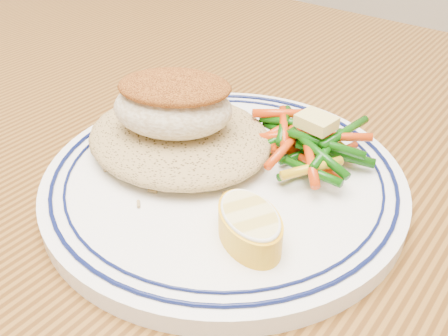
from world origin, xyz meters
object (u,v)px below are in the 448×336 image
at_px(vegetable_pile, 304,142).
at_px(lemon_wedge, 250,225).
at_px(dining_table, 256,276).
at_px(fish_fillet, 173,103).
at_px(rice_pilaf, 179,134).
at_px(plate, 224,179).

distance_m(vegetable_pile, lemon_wedge, 0.11).
height_order(dining_table, fish_fillet, fish_fillet).
relative_size(rice_pilaf, fish_fillet, 1.38).
bearing_deg(rice_pilaf, vegetable_pile, 30.78).
height_order(dining_table, rice_pilaf, rice_pilaf).
bearing_deg(lemon_wedge, fish_fillet, 156.17).
bearing_deg(rice_pilaf, fish_fillet, -69.12).
distance_m(rice_pilaf, fish_fillet, 0.03).
relative_size(vegetable_pile, lemon_wedge, 1.49).
relative_size(fish_fillet, vegetable_pile, 1.04).
xyz_separation_m(fish_fillet, vegetable_pile, (0.08, 0.06, -0.03)).
xyz_separation_m(rice_pilaf, vegetable_pile, (0.09, 0.05, -0.00)).
relative_size(dining_table, vegetable_pile, 13.85).
distance_m(plate, rice_pilaf, 0.05).
relative_size(fish_fillet, lemon_wedge, 1.55).
distance_m(dining_table, plate, 0.11).
height_order(plate, fish_fillet, fish_fillet).
height_order(plate, vegetable_pile, vegetable_pile).
bearing_deg(fish_fillet, dining_table, 14.32).
bearing_deg(plate, rice_pilaf, 174.27).
relative_size(dining_table, fish_fillet, 13.31).
height_order(dining_table, lemon_wedge, lemon_wedge).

